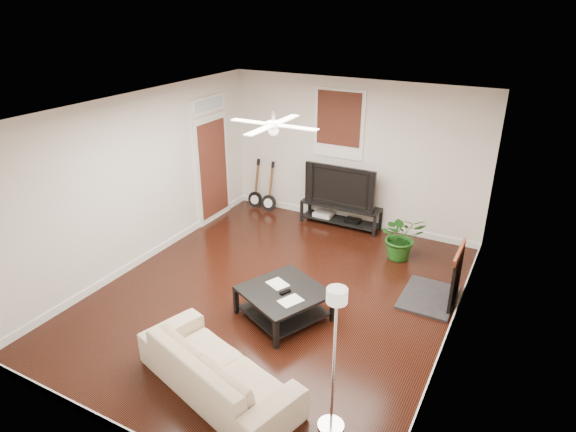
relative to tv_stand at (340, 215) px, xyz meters
The scene contains 14 objects.
room 3.02m from the tv_stand, 87.79° to the right, with size 5.01×6.01×2.81m.
brick_accent 3.36m from the tv_stand, 34.44° to the right, with size 0.02×2.20×2.80m, color brown.
fireplace 2.92m from the tv_stand, 37.65° to the right, with size 0.80×1.10×0.92m, color black.
window_back 1.75m from the tv_stand, 135.38° to the left, with size 1.00×0.06×1.30m, color black.
door_left 2.72m from the tv_stand, 159.49° to the right, with size 0.08×1.00×2.50m, color white.
tv_stand is the anchor object (origin of this frame).
tv 0.62m from the tv_stand, 90.00° to the left, with size 1.40×0.18×0.81m, color black.
coffee_table 3.23m from the tv_stand, 81.56° to the right, with size 1.02×1.02×0.43m, color black.
sofa 4.80m from the tv_stand, 84.19° to the right, with size 2.08×0.81×0.61m, color tan.
floor_lamp 5.06m from the tv_stand, 68.55° to the right, with size 0.28×0.28×1.70m, color silver, non-canonical shape.
potted_plant 1.62m from the tv_stand, 28.12° to the right, with size 0.74×0.64×0.82m, color #1B5317.
guitar_left 1.96m from the tv_stand, behind, with size 0.33×0.23×1.05m, color black, non-canonical shape.
guitar_right 1.61m from the tv_stand, behind, with size 0.33×0.23×1.05m, color black, non-canonical shape.
ceiling_fan 3.66m from the tv_stand, 87.79° to the right, with size 1.24×1.24×0.32m, color white, non-canonical shape.
Camera 1 is at (3.13, -5.47, 4.11)m, focal length 30.77 mm.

